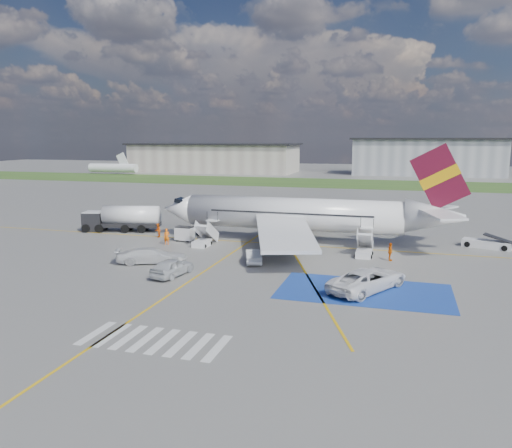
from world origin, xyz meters
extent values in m
plane|color=#60605E|center=(0.00, 0.00, 0.00)|extent=(400.00, 400.00, 0.00)
cube|color=#2D4C1E|center=(0.00, 95.00, 0.01)|extent=(400.00, 30.00, 0.01)
cube|color=gold|center=(0.00, 12.00, 0.01)|extent=(120.00, 0.20, 0.01)
cube|color=gold|center=(-5.00, -10.00, 0.01)|extent=(0.20, 60.00, 0.01)
cube|color=gold|center=(0.00, 12.00, 0.01)|extent=(20.71, 56.45, 0.01)
cube|color=#183B95|center=(10.00, -4.00, 0.01)|extent=(14.00, 8.00, 0.01)
cube|color=silver|center=(-6.00, -18.00, 0.01)|extent=(0.60, 4.00, 0.01)
cube|color=silver|center=(-4.80, -18.00, 0.01)|extent=(0.60, 4.00, 0.01)
cube|color=silver|center=(-3.60, -18.00, 0.01)|extent=(0.60, 4.00, 0.01)
cube|color=silver|center=(-2.40, -18.00, 0.01)|extent=(0.60, 4.00, 0.01)
cube|color=silver|center=(-1.20, -18.00, 0.01)|extent=(0.60, 4.00, 0.01)
cube|color=silver|center=(0.00, -18.00, 0.01)|extent=(0.60, 4.00, 0.01)
cube|color=silver|center=(1.20, -18.00, 0.01)|extent=(0.60, 4.00, 0.01)
cube|color=silver|center=(2.40, -18.00, 0.01)|extent=(0.60, 4.00, 0.01)
cube|color=#9D9388|center=(-55.00, 130.00, 5.00)|extent=(60.00, 22.00, 10.00)
cube|color=gray|center=(20.00, 135.00, 6.00)|extent=(48.00, 18.00, 12.00)
cylinder|color=silver|center=(0.00, 14.00, 3.40)|extent=(26.00, 3.90, 3.90)
cone|color=silver|center=(-15.00, 14.00, 3.40)|extent=(4.00, 3.90, 3.90)
cube|color=black|center=(-14.40, 14.00, 4.45)|extent=(1.67, 1.90, 0.82)
cone|color=silver|center=(16.20, 14.00, 3.80)|extent=(6.50, 3.90, 3.90)
cube|color=silver|center=(1.00, 5.50, 2.80)|extent=(9.86, 15.95, 1.40)
cube|color=silver|center=(1.00, 22.50, 2.80)|extent=(9.86, 15.95, 1.40)
cylinder|color=#38383A|center=(0.00, 8.40, 1.40)|extent=(3.40, 2.10, 2.10)
cylinder|color=#38383A|center=(0.00, 19.60, 1.40)|extent=(3.40, 2.10, 2.10)
cube|color=#530E20|center=(16.50, 14.00, 8.20)|extent=(6.62, 0.30, 7.45)
cube|color=#D4990B|center=(16.50, 14.00, 8.20)|extent=(4.36, 0.40, 3.08)
cube|color=silver|center=(16.80, 10.80, 4.50)|extent=(4.73, 5.95, 0.49)
cube|color=silver|center=(16.80, 17.20, 4.50)|extent=(4.73, 5.95, 0.49)
cube|color=black|center=(0.00, 12.04, 3.75)|extent=(19.50, 0.04, 0.18)
cube|color=black|center=(0.00, 15.96, 3.75)|extent=(19.50, 0.04, 0.18)
cube|color=silver|center=(-9.50, 9.85, 1.45)|extent=(1.40, 3.73, 2.32)
cube|color=silver|center=(-9.50, 11.75, 2.50)|extent=(1.40, 1.00, 0.12)
cylinder|color=black|center=(-10.20, 11.75, 3.05)|extent=(0.06, 0.06, 1.10)
cylinder|color=black|center=(-8.80, 11.75, 3.05)|extent=(0.06, 0.06, 1.10)
cube|color=silver|center=(-9.50, 8.25, 0.35)|extent=(1.60, 2.40, 0.70)
cube|color=silver|center=(9.00, 9.85, 1.45)|extent=(1.40, 3.73, 2.32)
cube|color=silver|center=(9.00, 11.75, 2.50)|extent=(1.40, 1.00, 0.12)
cylinder|color=black|center=(8.30, 11.75, 3.05)|extent=(0.06, 0.06, 1.10)
cylinder|color=black|center=(9.70, 11.75, 3.05)|extent=(0.06, 0.06, 1.10)
cube|color=silver|center=(9.00, 8.25, 0.35)|extent=(1.60, 2.40, 0.70)
cube|color=black|center=(-27.28, 13.29, 1.27)|extent=(3.04, 3.04, 2.54)
cylinder|color=silver|center=(-22.22, 14.45, 2.21)|extent=(7.89, 4.15, 2.54)
cube|color=black|center=(-22.22, 14.45, 0.94)|extent=(7.89, 4.15, 0.55)
cube|color=silver|center=(-12.69, 10.54, 0.92)|extent=(2.27, 1.49, 1.52)
cube|color=black|center=(-12.69, 10.54, 1.73)|extent=(2.16, 1.37, 0.13)
cube|color=silver|center=(22.20, 16.82, 0.43)|extent=(5.48, 3.17, 0.87)
cube|color=black|center=(23.45, 16.44, 1.19)|extent=(3.63, 2.23, 0.96)
imported|color=#B9BDC1|center=(-7.22, -4.24, 0.84)|extent=(2.68, 5.16, 1.68)
imported|color=silver|center=(-1.54, 2.69, 0.72)|extent=(2.87, 4.62, 1.44)
imported|color=white|center=(10.25, -3.48, 1.22)|extent=(5.80, 7.13, 2.44)
imported|color=silver|center=(-11.28, -0.49, 1.03)|extent=(5.68, 3.90, 2.06)
imported|color=orange|center=(-13.84, 7.98, 0.97)|extent=(0.79, 0.61, 1.94)
imported|color=#EE590C|center=(-16.92, 11.69, 0.90)|extent=(0.93, 1.05, 1.81)
imported|color=orange|center=(11.71, 7.33, 0.94)|extent=(0.61, 1.16, 1.88)
camera|label=1|loc=(12.59, -44.37, 12.45)|focal=35.00mm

